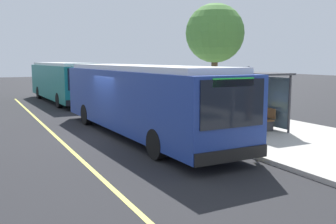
# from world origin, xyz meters

# --- Properties ---
(ground_plane) EXTENTS (120.00, 120.00, 0.00)m
(ground_plane) POSITION_xyz_m (0.00, 0.00, 0.00)
(ground_plane) COLOR #232326
(sidewalk_curb) EXTENTS (44.00, 6.40, 0.15)m
(sidewalk_curb) POSITION_xyz_m (0.00, 6.00, 0.07)
(sidewalk_curb) COLOR #B7B2A8
(sidewalk_curb) RESTS_ON ground_plane
(lane_stripe_center) EXTENTS (36.00, 0.14, 0.01)m
(lane_stripe_center) POSITION_xyz_m (0.00, -2.20, 0.00)
(lane_stripe_center) COLOR #E0D64C
(lane_stripe_center) RESTS_ON ground_plane
(transit_bus_main) EXTENTS (12.63, 2.99, 2.95)m
(transit_bus_main) POSITION_xyz_m (0.71, 1.01, 1.62)
(transit_bus_main) COLOR navy
(transit_bus_main) RESTS_ON ground_plane
(transit_bus_second) EXTENTS (11.62, 2.97, 2.95)m
(transit_bus_second) POSITION_xyz_m (-13.92, 0.88, 1.62)
(transit_bus_second) COLOR #146B66
(transit_bus_second) RESTS_ON ground_plane
(bus_shelter) EXTENTS (2.90, 1.60, 2.48)m
(bus_shelter) POSITION_xyz_m (2.15, 6.03, 1.92)
(bus_shelter) COLOR #333338
(bus_shelter) RESTS_ON sidewalk_curb
(waiting_bench) EXTENTS (1.60, 0.48, 0.95)m
(waiting_bench) POSITION_xyz_m (2.30, 6.10, 0.63)
(waiting_bench) COLOR brown
(waiting_bench) RESTS_ON sidewalk_curb
(route_sign_post) EXTENTS (0.44, 0.08, 2.80)m
(route_sign_post) POSITION_xyz_m (4.72, 3.48, 1.96)
(route_sign_post) COLOR #333338
(route_sign_post) RESTS_ON sidewalk_curb
(pedestrian_commuter) EXTENTS (0.24, 0.40, 1.69)m
(pedestrian_commuter) POSITION_xyz_m (1.78, 3.76, 1.12)
(pedestrian_commuter) COLOR #282D47
(pedestrian_commuter) RESTS_ON sidewalk_curb
(street_tree_near_shelter) EXTENTS (3.33, 3.33, 6.18)m
(street_tree_near_shelter) POSITION_xyz_m (-3.06, 7.23, 4.63)
(street_tree_near_shelter) COLOR brown
(street_tree_near_shelter) RESTS_ON sidewalk_curb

